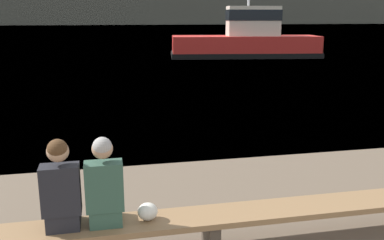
% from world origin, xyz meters
% --- Properties ---
extents(water_surface, '(240.00, 240.00, 0.00)m').
position_xyz_m(water_surface, '(0.00, 126.37, 0.00)').
color(water_surface, teal).
rests_on(water_surface, ground).
extents(far_shoreline, '(600.00, 12.00, 8.32)m').
position_xyz_m(far_shoreline, '(0.00, 129.58, 4.16)').
color(far_shoreline, '#4C4C42').
rests_on(far_shoreline, ground).
extents(bench_main, '(8.58, 0.51, 0.43)m').
position_xyz_m(bench_main, '(-0.23, 3.39, 0.36)').
color(bench_main, brown).
rests_on(bench_main, ground).
extents(person_left, '(0.39, 0.38, 0.99)m').
position_xyz_m(person_left, '(-1.82, 3.39, 0.88)').
color(person_left, black).
rests_on(person_left, bench_main).
extents(person_right, '(0.39, 0.38, 0.98)m').
position_xyz_m(person_right, '(-1.39, 3.39, 0.87)').
color(person_right, '#2D4C3D').
rests_on(person_right, bench_main).
extents(shopping_bag, '(0.22, 0.20, 0.19)m').
position_xyz_m(shopping_bag, '(-0.94, 3.41, 0.53)').
color(shopping_bag, beige).
rests_on(shopping_bag, bench_main).
extents(tugboat_red, '(9.70, 4.05, 6.48)m').
position_xyz_m(tugboat_red, '(7.81, 25.34, 1.00)').
color(tugboat_red, red).
rests_on(tugboat_red, water_surface).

